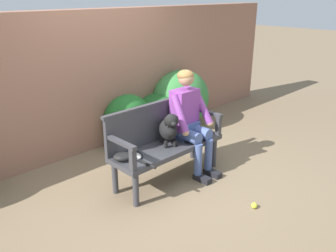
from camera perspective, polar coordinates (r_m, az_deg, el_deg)
ground_plane at (r=4.52m, az=-0.00°, el=-8.48°), size 40.00×40.00×0.00m
brick_garden_fence at (r=5.32m, az=-12.01°, el=7.26°), size 8.00×0.30×2.00m
hedge_bush_far_left at (r=5.41m, az=-6.53°, el=1.05°), size 0.80×0.62×0.78m
hedge_bush_mid_right at (r=5.79m, az=-1.08°, el=2.06°), size 1.06×0.82×0.69m
hedge_bush_mid_left at (r=6.05m, az=2.08°, el=4.41°), size 1.08×0.87×1.00m
garden_bench at (r=4.34m, az=-0.00°, el=-3.88°), size 1.51×0.50×0.46m
bench_backrest at (r=4.36m, az=-2.02°, el=0.79°), size 1.55×0.06×0.50m
bench_armrest_left_end at (r=3.74m, az=-6.95°, el=-3.79°), size 0.06×0.50×0.28m
bench_armrest_right_end at (r=4.68m, az=7.06°, el=1.37°), size 0.06×0.50×0.28m
person_seated at (r=4.44m, az=3.44°, el=1.36°), size 0.56×0.65×1.33m
dog_on_bench at (r=4.22m, az=0.15°, el=-0.43°), size 0.33×0.43×0.44m
tennis_racket at (r=4.00m, az=-5.86°, el=-5.04°), size 0.30×0.56×0.03m
baseball_glove at (r=3.95m, az=-7.29°, el=-4.96°), size 0.28×0.27×0.09m
tennis_ball at (r=4.05m, az=13.81°, el=-12.42°), size 0.07×0.07×0.07m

